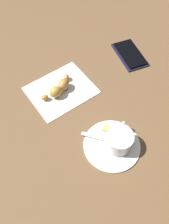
% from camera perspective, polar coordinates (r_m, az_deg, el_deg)
% --- Properties ---
extents(ground_plane, '(1.80, 1.80, 0.00)m').
position_cam_1_polar(ground_plane, '(0.65, 1.89, -1.88)').
color(ground_plane, brown).
extents(saucer, '(0.15, 0.15, 0.01)m').
position_cam_1_polar(saucer, '(0.61, 6.63, -7.91)').
color(saucer, white).
rests_on(saucer, ground).
extents(espresso_cup, '(0.08, 0.07, 0.05)m').
position_cam_1_polar(espresso_cup, '(0.59, 8.41, -6.65)').
color(espresso_cup, white).
rests_on(espresso_cup, saucer).
extents(teaspoon, '(0.09, 0.10, 0.01)m').
position_cam_1_polar(teaspoon, '(0.61, 6.82, -6.96)').
color(teaspoon, silver).
rests_on(teaspoon, saucer).
extents(sugar_packet, '(0.06, 0.05, 0.01)m').
position_cam_1_polar(sugar_packet, '(0.62, 7.08, -4.70)').
color(sugar_packet, tan).
rests_on(sugar_packet, saucer).
extents(napkin, '(0.19, 0.21, 0.00)m').
position_cam_1_polar(napkin, '(0.71, -5.70, 5.33)').
color(napkin, silver).
rests_on(napkin, ground).
extents(croissant, '(0.08, 0.11, 0.03)m').
position_cam_1_polar(croissant, '(0.69, -6.13, 5.81)').
color(croissant, '#B68138').
rests_on(croissant, napkin).
extents(cell_phone, '(0.14, 0.08, 0.01)m').
position_cam_1_polar(cell_phone, '(0.81, 10.90, 13.54)').
color(cell_phone, '#191930').
rests_on(cell_phone, ground).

